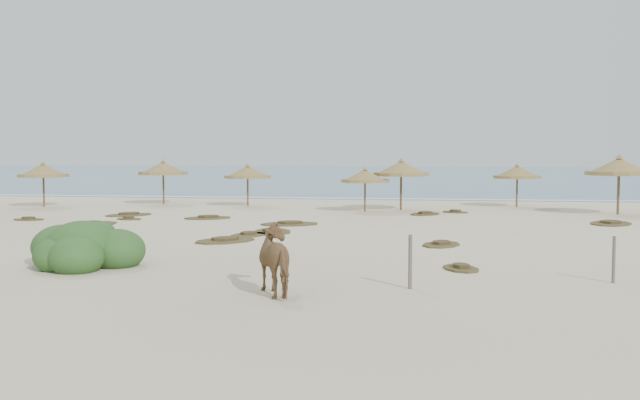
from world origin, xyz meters
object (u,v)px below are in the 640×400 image
(palapa_1, at_px, (163,169))
(bush, at_px, (83,249))
(palapa_0, at_px, (43,171))
(horse, at_px, (280,260))

(palapa_1, distance_m, bush, 23.98)
(palapa_0, distance_m, bush, 23.72)
(palapa_0, bearing_deg, horse, -50.65)
(palapa_0, distance_m, palapa_1, 6.93)
(bush, bearing_deg, horse, -25.29)
(palapa_0, bearing_deg, palapa_1, 25.75)
(palapa_1, xyz_separation_m, horse, (12.68, -26.08, -1.38))
(horse, bearing_deg, bush, -56.40)
(palapa_0, relative_size, palapa_1, 0.98)
(palapa_0, relative_size, horse, 1.86)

